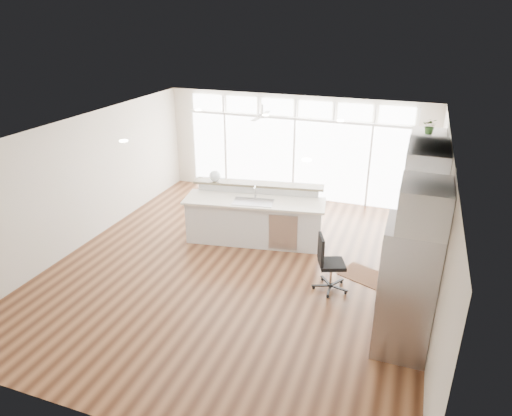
% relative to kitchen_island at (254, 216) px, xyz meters
% --- Properties ---
extents(floor, '(7.00, 8.00, 0.02)m').
position_rel_kitchen_island_xyz_m(floor, '(0.08, -1.10, -0.60)').
color(floor, '#462615').
rests_on(floor, ground).
extents(ceiling, '(7.00, 8.00, 0.02)m').
position_rel_kitchen_island_xyz_m(ceiling, '(0.08, -1.10, 2.11)').
color(ceiling, white).
rests_on(ceiling, wall_back).
extents(wall_back, '(7.00, 0.04, 2.70)m').
position_rel_kitchen_island_xyz_m(wall_back, '(0.08, 2.90, 0.76)').
color(wall_back, beige).
rests_on(wall_back, floor).
extents(wall_front, '(7.00, 0.04, 2.70)m').
position_rel_kitchen_island_xyz_m(wall_front, '(0.08, -5.10, 0.76)').
color(wall_front, beige).
rests_on(wall_front, floor).
extents(wall_left, '(0.04, 8.00, 2.70)m').
position_rel_kitchen_island_xyz_m(wall_left, '(-3.42, -1.10, 0.76)').
color(wall_left, beige).
rests_on(wall_left, floor).
extents(wall_right, '(0.04, 8.00, 2.70)m').
position_rel_kitchen_island_xyz_m(wall_right, '(3.58, -1.10, 0.76)').
color(wall_right, beige).
rests_on(wall_right, floor).
extents(glass_wall, '(5.80, 0.06, 2.08)m').
position_rel_kitchen_island_xyz_m(glass_wall, '(0.08, 2.84, 0.46)').
color(glass_wall, white).
rests_on(glass_wall, wall_back).
extents(transom_row, '(5.90, 0.06, 0.40)m').
position_rel_kitchen_island_xyz_m(transom_row, '(0.08, 2.84, 1.79)').
color(transom_row, white).
rests_on(transom_row, wall_back).
extents(desk_window, '(0.04, 0.85, 0.85)m').
position_rel_kitchen_island_xyz_m(desk_window, '(3.54, -0.80, 0.96)').
color(desk_window, white).
rests_on(desk_window, wall_right).
extents(ceiling_fan, '(1.16, 1.16, 0.32)m').
position_rel_kitchen_island_xyz_m(ceiling_fan, '(-0.42, 1.70, 1.89)').
color(ceiling_fan, silver).
rests_on(ceiling_fan, ceiling).
extents(recessed_lights, '(3.40, 3.00, 0.02)m').
position_rel_kitchen_island_xyz_m(recessed_lights, '(0.08, -0.90, 2.09)').
color(recessed_lights, white).
rests_on(recessed_lights, ceiling).
extents(oven_cabinet, '(0.64, 1.20, 2.50)m').
position_rel_kitchen_island_xyz_m(oven_cabinet, '(3.25, 0.70, 0.66)').
color(oven_cabinet, silver).
rests_on(oven_cabinet, floor).
extents(desk_nook, '(0.72, 1.30, 0.76)m').
position_rel_kitchen_island_xyz_m(desk_nook, '(3.21, -0.80, -0.21)').
color(desk_nook, silver).
rests_on(desk_nook, floor).
extents(upper_cabinets, '(0.64, 1.30, 0.64)m').
position_rel_kitchen_island_xyz_m(upper_cabinets, '(3.25, -0.80, 1.76)').
color(upper_cabinets, silver).
rests_on(upper_cabinets, wall_right).
extents(refrigerator, '(0.76, 0.90, 2.00)m').
position_rel_kitchen_island_xyz_m(refrigerator, '(3.19, -2.45, 0.41)').
color(refrigerator, '#ABABB0').
rests_on(refrigerator, floor).
extents(fridge_cabinet, '(0.64, 0.90, 0.60)m').
position_rel_kitchen_island_xyz_m(fridge_cabinet, '(3.25, -2.45, 1.71)').
color(fridge_cabinet, silver).
rests_on(fridge_cabinet, wall_right).
extents(framed_photos, '(0.06, 0.22, 0.80)m').
position_rel_kitchen_island_xyz_m(framed_photos, '(3.54, -0.18, 0.81)').
color(framed_photos, black).
rests_on(framed_photos, wall_right).
extents(kitchen_island, '(3.12, 1.60, 1.18)m').
position_rel_kitchen_island_xyz_m(kitchen_island, '(0.00, 0.00, 0.00)').
color(kitchen_island, silver).
rests_on(kitchen_island, floor).
extents(rug, '(1.02, 0.89, 0.01)m').
position_rel_kitchen_island_xyz_m(rug, '(2.46, -0.63, -0.58)').
color(rug, '#371D11').
rests_on(rug, floor).
extents(office_chair, '(0.70, 0.68, 1.06)m').
position_rel_kitchen_island_xyz_m(office_chair, '(1.93, -1.30, -0.06)').
color(office_chair, black).
rests_on(office_chair, floor).
extents(fishbowl, '(0.25, 0.25, 0.25)m').
position_rel_kitchen_island_xyz_m(fishbowl, '(-1.00, 0.24, 0.72)').
color(fishbowl, white).
rests_on(fishbowl, kitchen_island).
extents(monitor, '(0.13, 0.46, 0.38)m').
position_rel_kitchen_island_xyz_m(monitor, '(3.13, -0.80, 0.36)').
color(monitor, black).
rests_on(monitor, desk_nook).
extents(keyboard, '(0.17, 0.36, 0.02)m').
position_rel_kitchen_island_xyz_m(keyboard, '(2.96, -0.80, 0.18)').
color(keyboard, white).
rests_on(keyboard, desk_nook).
extents(potted_plant, '(0.30, 0.33, 0.23)m').
position_rel_kitchen_island_xyz_m(potted_plant, '(3.25, 0.70, 2.03)').
color(potted_plant, '#365C27').
rests_on(potted_plant, oven_cabinet).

